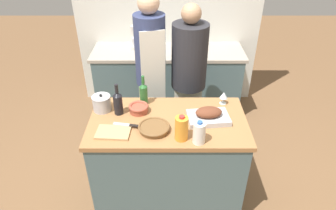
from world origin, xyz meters
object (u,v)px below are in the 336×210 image
object	(u,v)px
wine_bottle_green	(118,102)
stand_mixer	(139,40)
roasting_pan	(208,116)
stock_pot	(102,103)
person_cook_guest	(189,76)
wine_glass_left	(224,96)
wicker_basket	(154,128)
wine_bottle_dark	(144,93)
condiment_bottle_tall	(197,43)
person_cook_aproned	(151,70)
milk_jug	(199,133)
knife_chef	(127,125)
condiment_bottle_short	(197,41)
cutting_board	(113,132)
juice_jug	(181,128)
mixing_bowl	(139,108)

from	to	relation	value
wine_bottle_green	stand_mixer	world-z (taller)	wine_bottle_green
roasting_pan	stock_pot	distance (m)	0.92
wine_bottle_green	person_cook_guest	xyz separation A→B (m)	(0.64, 0.68, -0.11)
stock_pot	stand_mixer	xyz separation A→B (m)	(0.20, 1.44, 0.02)
stock_pot	wine_glass_left	xyz separation A→B (m)	(1.07, 0.10, 0.01)
wicker_basket	wine_bottle_dark	bearing A→B (deg)	105.10
roasting_pan	condiment_bottle_tall	size ratio (longest dim) A/B	1.67
condiment_bottle_tall	person_cook_guest	xyz separation A→B (m)	(-0.14, -0.78, -0.06)
wicker_basket	stock_pot	xyz separation A→B (m)	(-0.46, 0.29, 0.04)
roasting_pan	wicker_basket	world-z (taller)	roasting_pan
person_cook_aproned	milk_jug	bearing A→B (deg)	-81.97
milk_jug	wine_bottle_green	bearing A→B (deg)	149.86
knife_chef	condiment_bottle_short	size ratio (longest dim) A/B	1.38
wine_bottle_green	condiment_bottle_short	size ratio (longest dim) A/B	1.80
knife_chef	roasting_pan	bearing A→B (deg)	8.03
roasting_pan	condiment_bottle_tall	world-z (taller)	condiment_bottle_tall
milk_jug	person_cook_aproned	bearing A→B (deg)	111.41
condiment_bottle_short	wine_bottle_green	bearing A→B (deg)	-116.95
roasting_pan	stand_mixer	size ratio (longest dim) A/B	1.18
condiment_bottle_tall	person_cook_aproned	xyz separation A→B (m)	(-0.54, -0.80, 0.02)
milk_jug	person_cook_guest	world-z (taller)	person_cook_guest
wicker_basket	cutting_board	world-z (taller)	wicker_basket
wine_glass_left	person_cook_aproned	world-z (taller)	person_cook_aproned
roasting_pan	person_cook_guest	size ratio (longest dim) A/B	0.22
person_cook_aproned	person_cook_guest	world-z (taller)	person_cook_aproned
person_cook_aproned	stock_pot	bearing A→B (deg)	-136.36
roasting_pan	knife_chef	bearing A→B (deg)	-171.97
juice_jug	condiment_bottle_tall	distance (m)	1.82
wine_bottle_green	wine_glass_left	size ratio (longest dim) A/B	2.44
cutting_board	person_cook_guest	distance (m)	1.16
stock_pot	mixing_bowl	world-z (taller)	stock_pot
wine_bottle_green	condiment_bottle_short	distance (m)	1.78
wine_bottle_dark	knife_chef	size ratio (longest dim) A/B	1.27
wicker_basket	condiment_bottle_short	world-z (taller)	condiment_bottle_short
cutting_board	wine_bottle_dark	distance (m)	0.49
person_cook_aproned	wine_glass_left	bearing A→B (deg)	-50.27
wine_bottle_dark	person_cook_guest	world-z (taller)	person_cook_guest
mixing_bowl	wine_bottle_green	bearing A→B (deg)	-172.02
cutting_board	stock_pot	bearing A→B (deg)	113.52
cutting_board	wine_bottle_green	world-z (taller)	wine_bottle_green
wine_bottle_dark	wicker_basket	bearing A→B (deg)	-74.90
mixing_bowl	stand_mixer	distance (m)	1.48
wicker_basket	person_cook_aproned	xyz separation A→B (m)	(-0.07, 0.90, 0.06)
juice_jug	knife_chef	world-z (taller)	juice_jug
stock_pot	person_cook_aproned	size ratio (longest dim) A/B	0.09
wicker_basket	person_cook_guest	xyz separation A→B (m)	(0.33, 0.92, -0.02)
wine_bottle_green	person_cook_aproned	world-z (taller)	person_cook_aproned
juice_jug	stand_mixer	xyz separation A→B (m)	(-0.47, 1.84, -0.01)
wicker_basket	person_cook_aproned	world-z (taller)	person_cook_aproned
person_cook_aproned	condiment_bottle_short	bearing A→B (deg)	45.25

